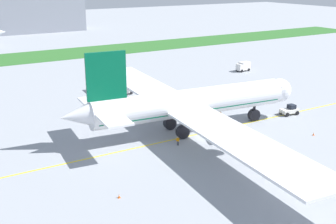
{
  "coord_description": "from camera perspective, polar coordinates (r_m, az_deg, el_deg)",
  "views": [
    {
      "loc": [
        -44.6,
        -61.42,
        28.99
      ],
      "look_at": [
        -3.32,
        6.61,
        3.62
      ],
      "focal_mm": 46.37,
      "sensor_mm": 36.0,
      "label": 1
    }
  ],
  "objects": [
    {
      "name": "ground_plane",
      "position": [
        81.26,
        4.43,
        -3.28
      ],
      "size": [
        600.0,
        600.0,
        0.0
      ],
      "primitive_type": "plane",
      "color": "#9399A0",
      "rests_on": "ground"
    },
    {
      "name": "apron_taxi_line",
      "position": [
        82.43,
        3.8,
        -2.95
      ],
      "size": [
        280.0,
        0.36,
        0.01
      ],
      "primitive_type": "cube",
      "color": "yellow",
      "rests_on": "ground"
    },
    {
      "name": "grass_median_strip",
      "position": [
        168.8,
        -15.58,
        7.17
      ],
      "size": [
        320.0,
        24.0,
        0.1
      ],
      "primitive_type": "cube",
      "color": "#2D6628",
      "rests_on": "ground"
    },
    {
      "name": "airliner_foreground",
      "position": [
        81.92,
        2.63,
        1.12
      ],
      "size": [
        48.17,
        76.08,
        16.69
      ],
      "color": "white",
      "rests_on": "ground"
    },
    {
      "name": "pushback_tug",
      "position": [
        97.13,
        15.7,
        0.24
      ],
      "size": [
        5.76,
        2.74,
        2.16
      ],
      "color": "white",
      "rests_on": "ground"
    },
    {
      "name": "ground_crew_wingwalker_port",
      "position": [
        91.29,
        6.86,
        -0.28
      ],
      "size": [
        0.59,
        0.31,
        1.7
      ],
      "color": "black",
      "rests_on": "ground"
    },
    {
      "name": "ground_crew_marshaller_front",
      "position": [
        76.71,
        1.3,
        -3.73
      ],
      "size": [
        0.44,
        0.49,
        1.64
      ],
      "color": "black",
      "rests_on": "ground"
    },
    {
      "name": "ground_crew_wingwalker_starboard",
      "position": [
        75.61,
        13.66,
        -4.52
      ],
      "size": [
        0.47,
        0.54,
        1.76
      ],
      "color": "black",
      "rests_on": "ground"
    },
    {
      "name": "traffic_cone_port_wing",
      "position": [
        60.23,
        -6.45,
        -10.91
      ],
      "size": [
        0.36,
        0.36,
        0.58
      ],
      "color": "#F2590C",
      "rests_on": "ground"
    },
    {
      "name": "traffic_cone_starboard_wing",
      "position": [
        86.19,
        18.59,
        -2.74
      ],
      "size": [
        0.36,
        0.36,
        0.58
      ],
      "color": "#F2590C",
      "rests_on": "ground"
    },
    {
      "name": "service_truck_baggage_loader",
      "position": [
        137.92,
        9.87,
        5.95
      ],
      "size": [
        4.76,
        2.79,
        2.87
      ],
      "color": "white",
      "rests_on": "ground"
    },
    {
      "name": "service_truck_fuel_bowser",
      "position": [
        109.17,
        -5.86,
        2.97
      ],
      "size": [
        5.1,
        3.56,
        2.57
      ],
      "color": "white",
      "rests_on": "ground"
    }
  ]
}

